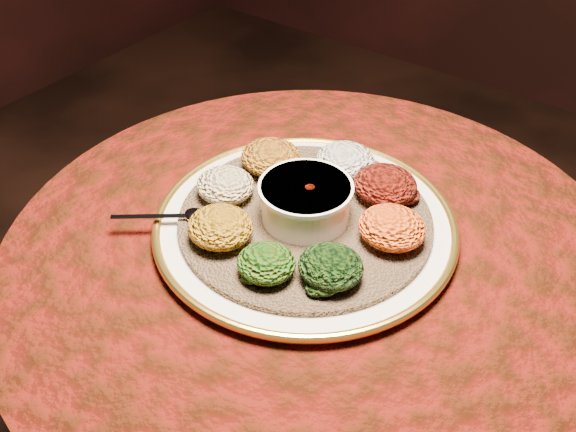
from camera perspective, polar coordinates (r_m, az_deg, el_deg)
The scene contains 13 objects.
table at distance 1.11m, azimuth 2.16°, elevation -9.40°, with size 0.96×0.96×0.73m.
platter at distance 0.99m, azimuth 1.52°, elevation -0.75°, with size 0.57×0.57×0.02m.
injera at distance 0.99m, azimuth 1.53°, elevation -0.27°, with size 0.39×0.39×0.01m, color olive.
stew_bowl at distance 0.96m, azimuth 1.57°, elevation 1.52°, with size 0.14×0.14×0.06m.
spoon at distance 0.99m, azimuth -8.71°, elevation 0.02°, with size 0.13×0.10×0.01m.
portion_ayib at distance 1.07m, azimuth 5.14°, elevation 4.95°, with size 0.10×0.09×0.05m, color beige.
portion_kitfo at distance 1.02m, azimuth 8.62°, elevation 2.77°, with size 0.10×0.10×0.05m, color black.
portion_tikil at distance 0.94m, azimuth 9.22°, elevation -1.02°, with size 0.10×0.09×0.05m, color #C58E10.
portion_gomen at distance 0.87m, azimuth 3.82°, elevation -4.48°, with size 0.09×0.09×0.04m, color black.
portion_mixveg at distance 0.88m, azimuth -1.94°, elevation -4.20°, with size 0.08×0.08×0.04m, color #8E3709.
portion_kik at distance 0.93m, azimuth -6.04°, elevation -0.99°, with size 0.10×0.09×0.05m, color #9F6C0E.
portion_timatim at distance 1.01m, azimuth -5.60°, elevation 2.76°, with size 0.09×0.09×0.04m, color maroon.
portion_shiro at distance 1.07m, azimuth -1.51°, elevation 5.23°, with size 0.10×0.10×0.05m, color #9D6613.
Camera 1 is at (0.39, -0.61, 1.39)m, focal length 40.00 mm.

